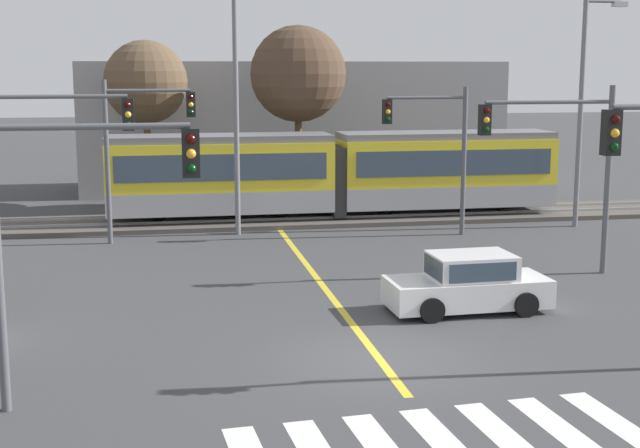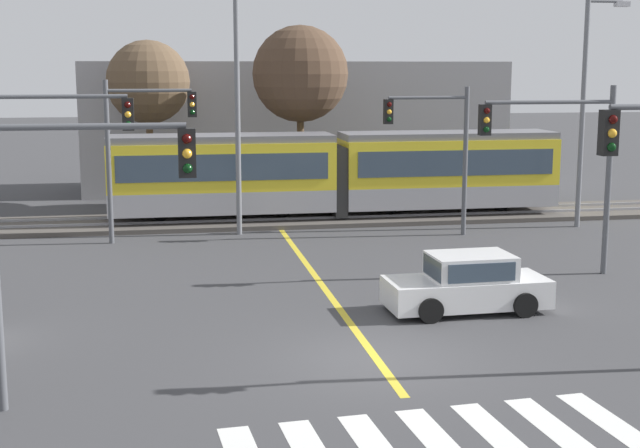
# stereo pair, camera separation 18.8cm
# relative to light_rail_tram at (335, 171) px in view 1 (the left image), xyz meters

# --- Properties ---
(ground_plane) EXTENTS (200.00, 200.00, 0.00)m
(ground_plane) POSITION_rel_light_rail_tram_xyz_m (-2.58, -17.82, -2.05)
(ground_plane) COLOR #3D3D3F
(track_bed) EXTENTS (120.00, 4.00, 0.18)m
(track_bed) POSITION_rel_light_rail_tram_xyz_m (-2.58, 0.01, -1.96)
(track_bed) COLOR #4C4742
(track_bed) RESTS_ON ground
(rail_near) EXTENTS (120.00, 0.08, 0.10)m
(rail_near) POSITION_rel_light_rail_tram_xyz_m (-2.58, -0.71, -1.82)
(rail_near) COLOR #939399
(rail_near) RESTS_ON track_bed
(rail_far) EXTENTS (120.00, 0.08, 0.10)m
(rail_far) POSITION_rel_light_rail_tram_xyz_m (-2.58, 0.73, -1.82)
(rail_far) COLOR #939399
(rail_far) RESTS_ON track_bed
(light_rail_tram) EXTENTS (18.50, 2.64, 3.43)m
(light_rail_tram) POSITION_rel_light_rail_tram_xyz_m (0.00, 0.00, 0.00)
(light_rail_tram) COLOR #9E9EA3
(light_rail_tram) RESTS_ON track_bed
(crosswalk_stripe_2) EXTENTS (0.77, 2.83, 0.01)m
(crosswalk_stripe_2) POSITION_rel_light_rail_tram_xyz_m (-3.68, -22.26, -2.04)
(crosswalk_stripe_2) COLOR silver
(crosswalk_stripe_2) RESTS_ON ground
(crosswalk_stripe_3) EXTENTS (0.77, 2.83, 0.01)m
(crosswalk_stripe_3) POSITION_rel_light_rail_tram_xyz_m (-2.58, -22.18, -2.04)
(crosswalk_stripe_3) COLOR silver
(crosswalk_stripe_3) RESTS_ON ground
(crosswalk_stripe_4) EXTENTS (0.77, 2.83, 0.01)m
(crosswalk_stripe_4) POSITION_rel_light_rail_tram_xyz_m (-1.48, -22.10, -2.04)
(crosswalk_stripe_4) COLOR silver
(crosswalk_stripe_4) RESTS_ON ground
(crosswalk_stripe_5) EXTENTS (0.77, 2.83, 0.01)m
(crosswalk_stripe_5) POSITION_rel_light_rail_tram_xyz_m (-0.39, -22.02, -2.04)
(crosswalk_stripe_5) COLOR silver
(crosswalk_stripe_5) RESTS_ON ground
(crosswalk_stripe_6) EXTENTS (0.77, 2.83, 0.01)m
(crosswalk_stripe_6) POSITION_rel_light_rail_tram_xyz_m (0.71, -21.94, -2.04)
(crosswalk_stripe_6) COLOR silver
(crosswalk_stripe_6) RESTS_ON ground
(lane_centre_line) EXTENTS (0.20, 18.19, 0.01)m
(lane_centre_line) POSITION_rel_light_rail_tram_xyz_m (-2.58, -11.09, -2.05)
(lane_centre_line) COLOR gold
(lane_centre_line) RESTS_ON ground
(sedan_crossing) EXTENTS (4.25, 2.02, 1.52)m
(sedan_crossing) POSITION_rel_light_rail_tram_xyz_m (0.64, -14.44, -1.35)
(sedan_crossing) COLOR silver
(sedan_crossing) RESTS_ON ground
(traffic_light_far_left) EXTENTS (3.25, 0.38, 5.85)m
(traffic_light_far_left) POSITION_rel_light_rail_tram_xyz_m (-7.89, -3.50, 1.82)
(traffic_light_far_left) COLOR #515459
(traffic_light_far_left) RESTS_ON ground
(traffic_light_near_left) EXTENTS (3.75, 0.38, 5.77)m
(traffic_light_near_left) POSITION_rel_light_rail_tram_xyz_m (-8.82, -19.46, 1.73)
(traffic_light_near_left) COLOR #515459
(traffic_light_near_left) RESTS_ON ground
(traffic_light_far_right) EXTENTS (3.25, 0.38, 5.58)m
(traffic_light_far_right) POSITION_rel_light_rail_tram_xyz_m (3.00, -4.11, 1.64)
(traffic_light_far_right) COLOR #515459
(traffic_light_far_right) RESTS_ON ground
(traffic_light_mid_right) EXTENTS (4.25, 0.38, 5.76)m
(traffic_light_mid_right) POSITION_rel_light_rail_tram_xyz_m (4.77, -11.05, 1.77)
(traffic_light_mid_right) COLOR #515459
(traffic_light_mid_right) RESTS_ON ground
(traffic_light_mid_left) EXTENTS (4.25, 0.38, 6.06)m
(traffic_light_mid_left) POSITION_rel_light_rail_tram_xyz_m (-10.53, -10.45, 1.93)
(traffic_light_mid_left) COLOR #515459
(traffic_light_mid_left) RESTS_ON ground
(street_lamp_centre) EXTENTS (2.46, 0.28, 9.49)m
(street_lamp_centre) POSITION_rel_light_rail_tram_xyz_m (-4.05, -2.54, 3.32)
(street_lamp_centre) COLOR slate
(street_lamp_centre) RESTS_ON ground
(street_lamp_east) EXTENTS (1.78, 0.28, 8.98)m
(street_lamp_east) POSITION_rel_light_rail_tram_xyz_m (9.31, -3.22, 2.97)
(street_lamp_east) COLOR slate
(street_lamp_east) RESTS_ON ground
(bare_tree_west) EXTENTS (3.76, 3.76, 7.51)m
(bare_tree_west) POSITION_rel_light_rail_tram_xyz_m (-7.63, 5.44, 3.55)
(bare_tree_west) COLOR brown
(bare_tree_west) RESTS_ON ground
(bare_tree_east) EXTENTS (4.26, 4.26, 8.12)m
(bare_tree_east) POSITION_rel_light_rail_tram_xyz_m (-0.97, 3.52, 3.92)
(bare_tree_east) COLOR brown
(bare_tree_east) RESTS_ON ground
(building_backdrop_far) EXTENTS (21.54, 6.00, 6.56)m
(building_backdrop_far) POSITION_rel_light_rail_tram_xyz_m (-0.21, 10.62, 1.23)
(building_backdrop_far) COLOR gray
(building_backdrop_far) RESTS_ON ground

